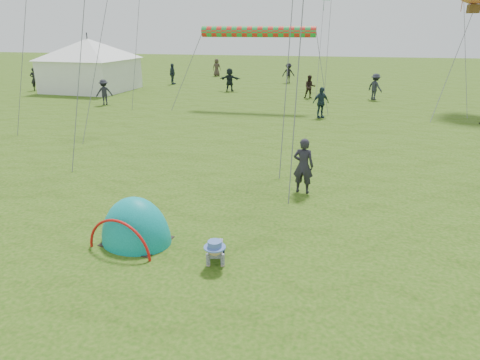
% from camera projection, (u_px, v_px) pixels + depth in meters
% --- Properties ---
extents(ground, '(140.00, 140.00, 0.00)m').
position_uv_depth(ground, '(215.00, 282.00, 8.49)').
color(ground, '#1A4908').
extents(crawling_toddler, '(0.73, 0.93, 0.64)m').
position_uv_depth(crawling_toddler, '(216.00, 249.00, 9.10)').
color(crawling_toddler, black).
rests_on(crawling_toddler, ground).
extents(popup_tent, '(1.96, 1.73, 2.21)m').
position_uv_depth(popup_tent, '(137.00, 241.00, 10.09)').
color(popup_tent, '#057977').
rests_on(popup_tent, ground).
extents(standing_adult, '(0.67, 0.49, 1.69)m').
position_uv_depth(standing_adult, '(303.00, 166.00, 12.81)').
color(standing_adult, '#22202A').
rests_on(standing_adult, ground).
extents(event_marquee, '(6.49, 6.49, 4.21)m').
position_uv_depth(event_marquee, '(90.00, 63.00, 33.28)').
color(event_marquee, white).
rests_on(event_marquee, ground).
extents(crowd_person_1, '(0.86, 0.72, 1.60)m').
position_uv_depth(crowd_person_1, '(310.00, 87.00, 29.98)').
color(crowd_person_1, black).
rests_on(crowd_person_1, ground).
extents(crowd_person_2, '(0.44, 1.05, 1.78)m').
position_uv_depth(crowd_person_2, '(172.00, 74.00, 37.25)').
color(crowd_person_2, '#26313F').
rests_on(crowd_person_2, ground).
extents(crowd_person_3, '(1.25, 0.95, 1.72)m').
position_uv_depth(crowd_person_3, '(288.00, 73.00, 38.24)').
color(crowd_person_3, black).
rests_on(crowd_person_3, ground).
extents(crowd_person_4, '(0.88, 0.61, 1.72)m').
position_uv_depth(crowd_person_4, '(217.00, 67.00, 43.43)').
color(crowd_person_4, '#3C3028').
rests_on(crowd_person_4, ground).
extents(crowd_person_5, '(1.66, 0.58, 1.77)m').
position_uv_depth(crowd_person_5, '(230.00, 80.00, 33.20)').
color(crowd_person_5, black).
rests_on(crowd_person_5, ground).
extents(crowd_person_8, '(1.05, 0.88, 1.69)m').
position_uv_depth(crowd_person_8, '(321.00, 103.00, 23.49)').
color(crowd_person_8, '#1F333D').
rests_on(crowd_person_8, ground).
extents(crowd_person_9, '(1.26, 1.29, 1.78)m').
position_uv_depth(crowd_person_9, '(375.00, 87.00, 29.31)').
color(crowd_person_9, '#24262F').
rests_on(crowd_person_9, ground).
extents(crowd_person_10, '(1.02, 0.92, 1.75)m').
position_uv_depth(crowd_person_10, '(92.00, 71.00, 39.57)').
color(crowd_person_10, black).
rests_on(crowd_person_10, ground).
extents(crowd_person_12, '(0.77, 0.68, 1.76)m').
position_uv_depth(crowd_person_12, '(35.00, 79.00, 33.66)').
color(crowd_person_12, black).
rests_on(crowd_person_12, ground).
extents(crowd_person_15, '(1.19, 1.09, 1.61)m').
position_uv_depth(crowd_person_15, '(104.00, 92.00, 27.46)').
color(crowd_person_15, '#21202A').
rests_on(crowd_person_15, ground).
extents(rainbow_tube_kite, '(6.80, 0.64, 0.64)m').
position_uv_depth(rainbow_tube_kite, '(258.00, 32.00, 25.22)').
color(rainbow_tube_kite, red).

